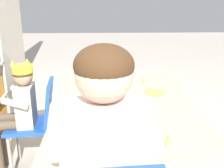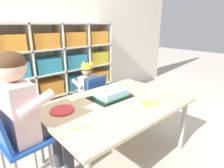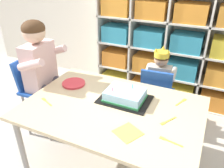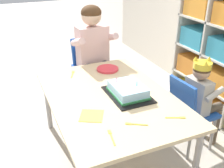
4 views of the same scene
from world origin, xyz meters
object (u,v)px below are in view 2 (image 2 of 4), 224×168
fork_beside_plate_stack (162,95)px  paper_plate_stack (62,110)px  child_with_crown (85,86)px  activity_table (116,107)px  fork_near_cake_tray (127,85)px  classroom_chair_blue (92,97)px  classroom_chair_adult_side (15,141)px  fork_near_child_seat (144,92)px  adult_helper_seated (28,109)px  birthday_cake_on_tray (111,94)px  fork_by_napkin (80,128)px

fork_beside_plate_stack → paper_plate_stack: bearing=168.2°
child_with_crown → activity_table: bearing=72.1°
activity_table → fork_near_cake_tray: bearing=32.0°
paper_plate_stack → classroom_chair_blue: bearing=36.0°
classroom_chair_adult_side → classroom_chair_blue: bearing=-68.4°
activity_table → fork_beside_plate_stack: 0.50m
child_with_crown → fork_near_child_seat: bearing=103.2°
fork_beside_plate_stack → fork_near_child_seat: size_ratio=1.13×
activity_table → adult_helper_seated: (-0.71, 0.15, 0.16)m
classroom_chair_adult_side → fork_near_child_seat: classroom_chair_adult_side is taller
paper_plate_stack → fork_near_child_seat: size_ratio=1.53×
classroom_chair_adult_side → fork_near_cake_tray: bearing=-87.6°
classroom_chair_blue → fork_near_child_seat: (0.23, -0.62, 0.19)m
classroom_chair_adult_side → paper_plate_stack: (0.38, 0.03, 0.10)m
fork_near_child_seat → fork_beside_plate_stack: bearing=-132.8°
fork_near_cake_tray → birthday_cake_on_tray: bearing=-45.7°
adult_helper_seated → paper_plate_stack: 0.29m
paper_plate_stack → fork_near_child_seat: 0.87m
fork_beside_plate_stack → fork_by_napkin: 0.95m
activity_table → child_with_crown: child_with_crown is taller
adult_helper_seated → fork_near_child_seat: adult_helper_seated is taller
activity_table → fork_near_cake_tray: 0.53m
paper_plate_stack → child_with_crown: bearing=42.6°
classroom_chair_blue → adult_helper_seated: adult_helper_seated is taller
birthday_cake_on_tray → fork_near_cake_tray: 0.43m
adult_helper_seated → paper_plate_stack: size_ratio=5.56×
activity_table → paper_plate_stack: size_ratio=6.54×
classroom_chair_blue → birthday_cake_on_tray: bearing=70.6°
birthday_cake_on_tray → fork_by_napkin: birthday_cake_on_tray is taller
fork_beside_plate_stack → classroom_chair_adult_side: bearing=175.3°
child_with_crown → paper_plate_stack: size_ratio=4.20×
birthday_cake_on_tray → fork_near_child_seat: (0.36, -0.13, -0.03)m
classroom_chair_adult_side → birthday_cake_on_tray: 0.89m
fork_beside_plate_stack → adult_helper_seated: bearing=173.6°
classroom_chair_blue → birthday_cake_on_tray: birthday_cake_on_tray is taller
birthday_cake_on_tray → fork_beside_plate_stack: bearing=-37.0°
fork_near_cake_tray → fork_near_child_seat: size_ratio=0.99×
classroom_chair_blue → fork_near_cake_tray: 0.47m
activity_table → fork_by_napkin: (-0.48, -0.15, 0.05)m
classroom_chair_adult_side → fork_beside_plate_stack: (1.29, -0.32, 0.09)m
fork_beside_plate_stack → activity_table: bearing=167.5°
birthday_cake_on_tray → classroom_chair_adult_side: bearing=179.1°
classroom_chair_blue → fork_beside_plate_stack: bearing=104.6°
classroom_chair_adult_side → adult_helper_seated: (0.12, 0.01, 0.20)m
paper_plate_stack → fork_by_napkin: size_ratio=1.47×
adult_helper_seated → fork_near_child_seat: 1.13m
adult_helper_seated → fork_near_cake_tray: bearing=-87.4°
activity_table → child_with_crown: bearing=76.8°
activity_table → child_with_crown: 0.75m
classroom_chair_blue → paper_plate_stack: bearing=31.3°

